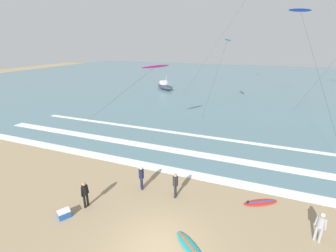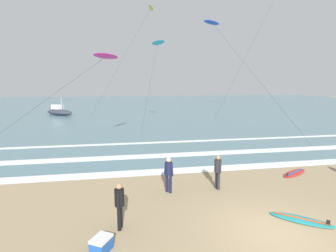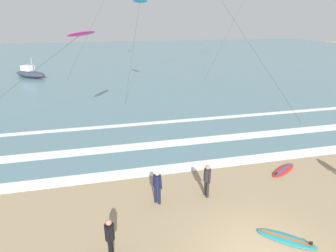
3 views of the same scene
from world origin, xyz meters
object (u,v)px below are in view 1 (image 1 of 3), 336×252
Objects in this scene: surfboard_left_pile at (260,202)px; kite_magenta_far_left at (155,67)px; surfer_mid_group at (175,183)px; cooler_box at (64,214)px; kite_cyan_high_right at (228,40)px; surfer_left_far at (320,224)px; surfboard_right_spare at (190,247)px; surfer_foreground_main at (141,176)px; offshore_boat at (165,86)px; surfer_right_near at (85,192)px; kite_blue_mid_center at (300,11)px.

kite_magenta_far_left is at bearing 142.29° from surfboard_left_pile.
surfer_mid_group reaches higher than cooler_box.
kite_cyan_high_right is 0.87× the size of kite_magenta_far_left.
kite_cyan_high_right reaches higher than surfer_left_far.
surfboard_right_spare and surfboard_left_pile have the same top height.
surfer_foreground_main is at bearing -170.22° from surfboard_left_pile.
kite_cyan_high_right reaches higher than surfboard_left_pile.
cooler_box is at bearing -76.43° from offshore_boat.
surfer_right_near is 29.90m from kite_blue_mid_center.
surfer_left_far is at bearing -57.28° from offshore_boat.
surfer_foreground_main reaches higher than surfboard_left_pile.
kite_cyan_high_right is 10.77m from kite_magenta_far_left.
offshore_boat is (-18.43, 30.64, 0.51)m from surfboard_left_pile.
surfer_mid_group is 34.65m from offshore_boat.
kite_blue_mid_center is at bearing 71.82° from surfer_mid_group.
kite_cyan_high_right is (-0.15, 18.23, 8.14)m from surfer_mid_group.
kite_cyan_high_right is at bearing 111.63° from surfer_left_far.
cooler_box reaches higher than surfboard_left_pile.
surfboard_left_pile is at bearing 14.36° from surfer_mid_group.
surfer_left_far reaches higher than surfboard_right_spare.
kite_cyan_high_right is (2.13, 18.22, 8.14)m from surfer_foreground_main.
surfer_mid_group is at bearing 37.68° from cooler_box.
surfer_foreground_main and surfer_left_far have the same top height.
kite_blue_mid_center reaches higher than kite_magenta_far_left.
surfer_left_far is (11.80, 1.95, 0.00)m from surfer_right_near.
offshore_boat is at bearing 155.55° from kite_blue_mid_center.
kite_cyan_high_right is at bearing 78.44° from surfer_right_near.
surfer_left_far is 0.31× the size of offshore_boat.
kite_magenta_far_left is 14.44m from cooler_box.
surfer_mid_group is 6.31m from cooler_box.
kite_blue_mid_center is at bearing 64.84° from cooler_box.
surfer_mid_group is at bearing -165.64° from surfboard_left_pile.
surfer_right_near and surfer_left_far have the same top height.
kite_blue_mid_center reaches higher than kite_cyan_high_right.
surfer_right_near is at bearing -128.48° from surfer_foreground_main.
surfboard_left_pile is at bearing 22.95° from surfer_right_near.
kite_blue_mid_center is 1.52× the size of kite_magenta_far_left.
surfboard_left_pile is at bearing 9.78° from surfer_foreground_main.
surfer_mid_group is 7.42m from surfer_left_far.
surfer_mid_group is 0.31× the size of offshore_boat.
surfer_foreground_main is 0.80× the size of surfboard_right_spare.
kite_blue_mid_center is at bearing -24.45° from offshore_boat.
surfer_foreground_main is at bearing -71.82° from kite_magenta_far_left.
surfer_right_near is 2.12× the size of cooler_box.
surfer_foreground_main is 5.41m from surfboard_right_spare.
offshore_boat is at bearing 113.07° from surfer_mid_group.
surfer_left_far is 0.17× the size of kite_cyan_high_right.
surfer_right_near is at bearing -170.63° from surfer_left_far.
surfer_foreground_main is 0.17× the size of kite_cyan_high_right.
kite_magenta_far_left is (-2.97, 9.04, 5.76)m from surfer_foreground_main.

